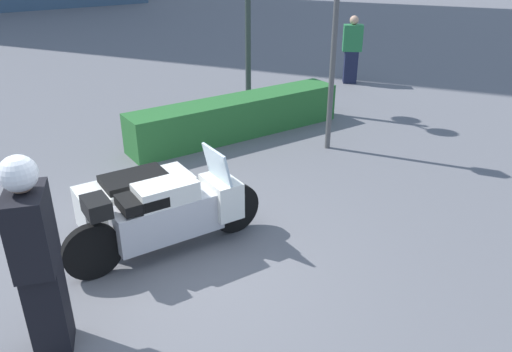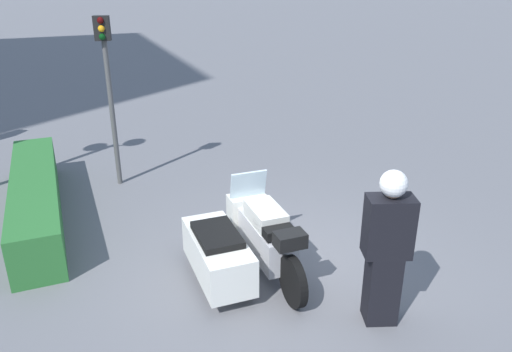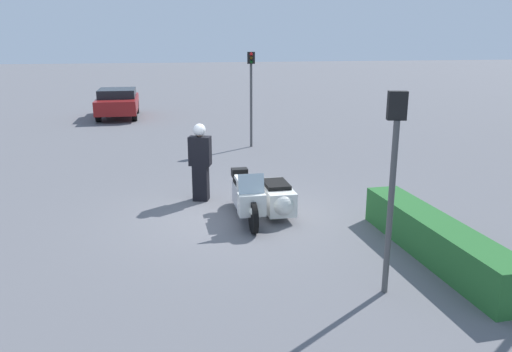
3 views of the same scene
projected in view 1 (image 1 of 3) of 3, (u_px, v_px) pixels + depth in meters
The scene contains 6 objects.
ground_plane at pixel (165, 268), 5.50m from camera, with size 160.00×160.00×0.00m, color slate.
police_motorcycle at pixel (158, 203), 5.91m from camera, with size 2.38×1.29×1.15m.
officer_rider at pixel (36, 254), 4.05m from camera, with size 0.46×0.57×1.84m.
hedge_bush_curbside at pixel (238, 117), 9.14m from camera, with size 4.15×0.68×0.70m, color #28662D.
traffic_light_near at pixel (333, 29), 7.84m from camera, with size 0.22×0.29×3.02m.
pedestrian_bystander at pixel (352, 50), 12.35m from camera, with size 0.54×0.51×1.64m.
Camera 1 is at (-1.72, -4.32, 3.28)m, focal length 35.00 mm.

